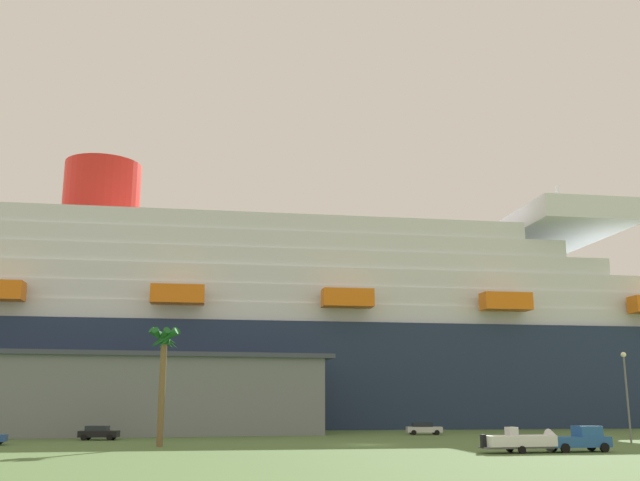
# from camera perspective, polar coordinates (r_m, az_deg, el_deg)

# --- Properties ---
(ground_plane) EXTENTS (600.00, 600.00, 0.00)m
(ground_plane) POSITION_cam_1_polar(r_m,az_deg,el_deg) (105.15, -0.99, -14.89)
(ground_plane) COLOR #4C6B38
(cruise_ship) EXTENTS (228.19, 51.34, 54.26)m
(cruise_ship) POSITION_cam_1_polar(r_m,az_deg,el_deg) (130.74, -4.80, -8.04)
(cruise_ship) COLOR #1E2D4C
(cruise_ship) RESTS_ON ground_plane
(terminal_building) EXTENTS (67.82, 27.62, 10.41)m
(terminal_building) POSITION_cam_1_polar(r_m,az_deg,el_deg) (106.46, -18.94, -11.39)
(terminal_building) COLOR slate
(terminal_building) RESTS_ON ground_plane
(pickup_truck) EXTENTS (5.60, 2.28, 2.20)m
(pickup_truck) POSITION_cam_1_polar(r_m,az_deg,el_deg) (69.19, 19.78, -14.54)
(pickup_truck) COLOR #2659A5
(pickup_truck) RESTS_ON ground_plane
(small_boat_on_trailer) EXTENTS (8.52, 2.42, 2.15)m
(small_boat_on_trailer) POSITION_cam_1_polar(r_m,az_deg,el_deg) (66.68, 15.98, -14.96)
(small_boat_on_trailer) COLOR #595960
(small_boat_on_trailer) RESTS_ON ground_plane
(palm_tree) EXTENTS (3.37, 3.44, 11.64)m
(palm_tree) POSITION_cam_1_polar(r_m,az_deg,el_deg) (74.45, -12.19, -8.45)
(palm_tree) COLOR brown
(palm_tree) RESTS_ON ground_plane
(street_lamp) EXTENTS (0.56, 0.56, 9.48)m
(street_lamp) POSITION_cam_1_polar(r_m,az_deg,el_deg) (85.14, 22.97, -10.41)
(street_lamp) COLOR slate
(street_lamp) RESTS_ON ground_plane
(parked_car_silver_sedan) EXTENTS (4.85, 2.73, 1.58)m
(parked_car_silver_sedan) POSITION_cam_1_polar(r_m,az_deg,el_deg) (98.90, 8.17, -14.44)
(parked_car_silver_sedan) COLOR silver
(parked_car_silver_sedan) RESTS_ON ground_plane
(parked_car_black_coupe) EXTENTS (4.60, 2.74, 1.58)m
(parked_car_black_coupe) POSITION_cam_1_polar(r_m,az_deg,el_deg) (88.63, -17.05, -14.26)
(parked_car_black_coupe) COLOR black
(parked_car_black_coupe) RESTS_ON ground_plane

